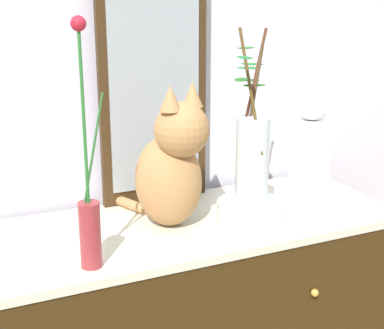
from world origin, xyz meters
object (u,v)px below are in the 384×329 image
Objects in this scene: vase_glass_clear at (252,155)px; jar_lidded_porcelain at (309,154)px; vase_slim_green at (89,214)px; bowl_porcelain at (251,212)px; cat_sitting at (171,166)px; mirror_leaning at (154,82)px.

jar_lidded_porcelain is at bearing 17.53° from vase_glass_clear.
vase_slim_green is 0.54m from bowl_porcelain.
vase_slim_green is at bearing -167.41° from jar_lidded_porcelain.
bowl_porcelain is 0.18m from vase_glass_clear.
jar_lidded_porcelain is (0.49, 0.01, -0.02)m from cat_sitting.
bowl_porcelain is at bearing -18.04° from cat_sitting.
vase_slim_green is at bearing -129.36° from mirror_leaning.
vase_glass_clear is at bearing -162.47° from jar_lidded_porcelain.
mirror_leaning is 0.32m from cat_sitting.
jar_lidded_porcelain is at bearing -25.99° from mirror_leaning.
vase_glass_clear is at bearing -17.79° from cat_sitting.
mirror_leaning reaches higher than vase_glass_clear.
bowl_porcelain is 0.31m from jar_lidded_porcelain.
cat_sitting is 0.84× the size of vase_glass_clear.
jar_lidded_porcelain is at bearing 17.79° from bowl_porcelain.
cat_sitting is 0.70× the size of vase_slim_green.
mirror_leaning reaches higher than vase_slim_green.
vase_slim_green reaches higher than bowl_porcelain.
vase_glass_clear is 1.46× the size of jar_lidded_porcelain.
jar_lidded_porcelain is at bearing 12.59° from vase_slim_green.
vase_slim_green reaches higher than jar_lidded_porcelain.
bowl_porcelain is (0.19, -0.31, -0.36)m from mirror_leaning.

